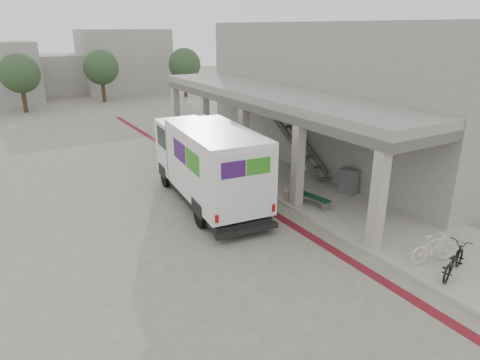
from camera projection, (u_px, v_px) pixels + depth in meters
ground at (258, 224)px, 15.60m from camera, size 120.00×120.00×0.00m
bike_lane_stripe at (252, 200)px, 17.69m from camera, size 0.35×40.00×0.01m
sidewalk at (340, 201)px, 17.50m from camera, size 4.40×28.00×0.12m
transit_building at (325, 98)px, 21.37m from camera, size 7.60×17.00×7.00m
distant_backdrop at (37, 70)px, 42.33m from camera, size 28.00×10.00×6.50m
tree_left at (20, 73)px, 34.76m from camera, size 3.20×3.20×4.80m
tree_mid at (101, 67)px, 39.74m from camera, size 3.20×3.20×4.80m
tree_right at (185, 65)px, 42.78m from camera, size 3.20×3.20×4.80m
fedex_truck at (207, 162)px, 16.94m from camera, size 3.07×7.76×3.23m
bench at (312, 198)px, 16.84m from camera, size 0.65×1.74×0.40m
bollard_near at (295, 197)px, 16.91m from camera, size 0.40×0.40×0.59m
bollard_far at (288, 194)px, 17.33m from camera, size 0.36×0.36×0.54m
utility_cabinet at (349, 181)px, 17.94m from camera, size 0.60×0.73×1.09m
bicycle_black at (454, 260)px, 12.05m from camera, size 1.84×1.12×0.91m
bicycle_cream at (434, 248)px, 12.70m from camera, size 1.57×0.79×0.91m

